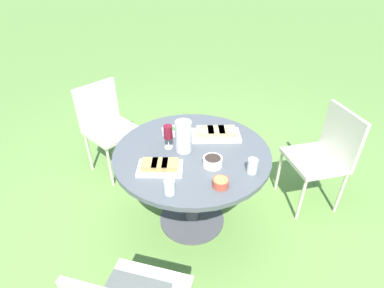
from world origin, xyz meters
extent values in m
plane|color=#668E42|center=(0.00, 0.00, 0.00)|extent=(40.00, 40.00, 0.00)
cylinder|color=#4C4C51|center=(0.00, 0.00, 0.01)|extent=(0.54, 0.54, 0.02)
cylinder|color=#4C4C51|center=(0.00, 0.00, 0.35)|extent=(0.11, 0.11, 0.66)
cylinder|color=#4C5156|center=(0.00, 0.00, 0.70)|extent=(1.14, 1.14, 0.03)
cube|color=beige|center=(-1.04, -0.19, 0.45)|extent=(0.49, 0.51, 0.04)
cube|color=beige|center=(-1.23, -0.23, 0.68)|extent=(0.11, 0.44, 0.42)
cylinder|color=beige|center=(-0.83, -0.35, 0.22)|extent=(0.03, 0.03, 0.43)
cylinder|color=beige|center=(-0.90, 0.03, 0.22)|extent=(0.03, 0.03, 0.43)
cylinder|color=beige|center=(-1.19, -0.42, 0.22)|extent=(0.03, 0.03, 0.43)
cylinder|color=beige|center=(-1.26, -0.03, 0.22)|extent=(0.03, 0.03, 0.43)
cube|color=beige|center=(0.74, -0.75, 0.45)|extent=(0.61, 0.61, 0.04)
cube|color=beige|center=(0.87, -0.89, 0.68)|extent=(0.34, 0.33, 0.42)
cylinder|color=beige|center=(0.75, -0.48, 0.22)|extent=(0.03, 0.03, 0.43)
cylinder|color=beige|center=(0.47, -0.76, 0.22)|extent=(0.03, 0.03, 0.43)
cylinder|color=beige|center=(1.00, -0.75, 0.22)|extent=(0.03, 0.03, 0.43)
cylinder|color=beige|center=(0.73, -1.02, 0.22)|extent=(0.03, 0.03, 0.43)
cylinder|color=beige|center=(0.44, 0.72, 0.22)|extent=(0.03, 0.03, 0.43)
cylinder|color=silver|center=(0.06, -0.01, 0.83)|extent=(0.12, 0.12, 0.23)
cone|color=silver|center=(0.11, -0.01, 0.93)|extent=(0.03, 0.03, 0.03)
cylinder|color=silver|center=(0.17, -0.05, 0.72)|extent=(0.06, 0.06, 0.01)
cylinder|color=silver|center=(0.17, -0.05, 0.76)|extent=(0.01, 0.01, 0.08)
cylinder|color=maroon|center=(0.17, -0.05, 0.85)|extent=(0.06, 0.06, 0.10)
cube|color=white|center=(-0.20, -0.19, 0.73)|extent=(0.38, 0.21, 0.02)
cube|color=tan|center=(-0.28, -0.18, 0.76)|extent=(0.13, 0.13, 0.05)
cube|color=tan|center=(-0.20, -0.19, 0.76)|extent=(0.13, 0.13, 0.05)
cube|color=tan|center=(-0.11, -0.19, 0.76)|extent=(0.13, 0.13, 0.05)
cube|color=white|center=(0.22, 0.20, 0.73)|extent=(0.31, 0.20, 0.02)
cube|color=#B2844C|center=(0.16, 0.21, 0.75)|extent=(0.11, 0.12, 0.04)
cube|color=#B2844C|center=(0.22, 0.20, 0.75)|extent=(0.11, 0.12, 0.04)
cube|color=#B2844C|center=(0.29, 0.20, 0.75)|extent=(0.11, 0.12, 0.04)
cylinder|color=#B74733|center=(-0.16, 0.39, 0.74)|extent=(0.10, 0.10, 0.05)
cylinder|color=#E0C147|center=(-0.16, 0.39, 0.76)|extent=(0.08, 0.08, 0.02)
cylinder|color=white|center=(0.16, -0.24, 0.74)|extent=(0.12, 0.12, 0.05)
cylinder|color=#387533|center=(0.16, -0.24, 0.75)|extent=(0.10, 0.10, 0.02)
cylinder|color=white|center=(-0.13, 0.18, 0.75)|extent=(0.13, 0.13, 0.06)
cylinder|color=#2D231E|center=(-0.13, 0.18, 0.76)|extent=(0.11, 0.11, 0.03)
cylinder|color=silver|center=(0.16, 0.44, 0.76)|extent=(0.07, 0.07, 0.09)
cylinder|color=silver|center=(-0.38, 0.26, 0.77)|extent=(0.06, 0.06, 0.10)
camera|label=1|loc=(0.09, 1.77, 1.95)|focal=28.00mm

